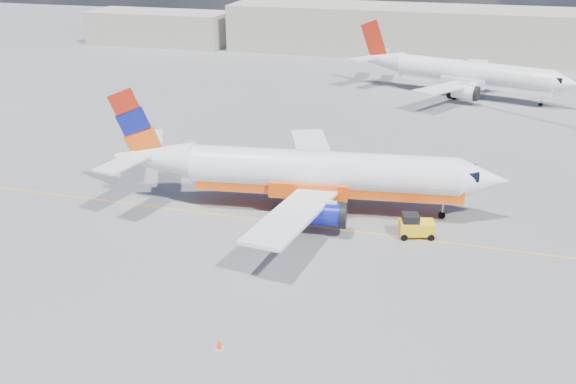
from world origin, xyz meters
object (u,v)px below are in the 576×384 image
(second_jet, at_px, (466,74))
(gse_tug, at_px, (415,226))
(main_jet, at_px, (310,173))
(traffic_cone, at_px, (219,345))

(second_jet, relative_size, gse_tug, 10.67)
(main_jet, xyz_separation_m, gse_tug, (8.67, -2.48, -2.35))
(traffic_cone, bearing_deg, main_jet, 89.19)
(second_jet, xyz_separation_m, gse_tug, (-2.21, -43.51, -2.16))
(main_jet, relative_size, traffic_cone, 56.16)
(gse_tug, distance_m, traffic_cone, 18.88)
(gse_tug, height_order, traffic_cone, gse_tug)
(second_jet, relative_size, traffic_cone, 53.03)
(main_jet, bearing_deg, traffic_cone, -98.03)
(gse_tug, relative_size, traffic_cone, 4.97)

